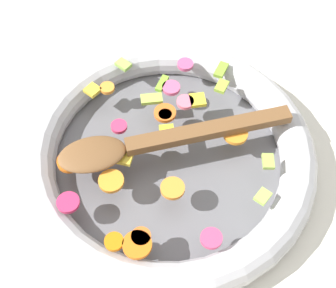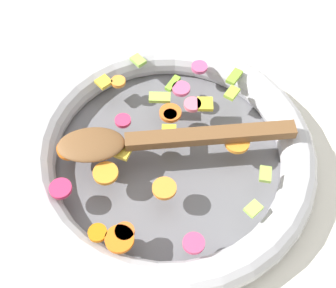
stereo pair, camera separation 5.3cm
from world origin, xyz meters
The scene contains 4 objects.
ground_plane centered at (0.00, 0.00, 0.00)m, with size 4.00×4.00×0.00m, color silver.
skillet centered at (0.00, 0.00, 0.02)m, with size 0.42×0.42×0.05m.
chopped_vegetables centered at (0.02, 0.00, 0.05)m, with size 0.29×0.33×0.01m.
wooden_spoon centered at (0.02, 0.00, 0.06)m, with size 0.32×0.09×0.01m.
Camera 1 is at (0.03, 0.35, 0.58)m, focal length 50.00 mm.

